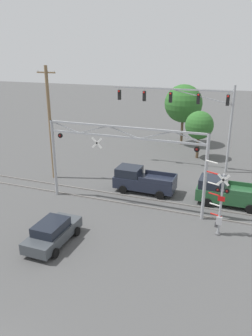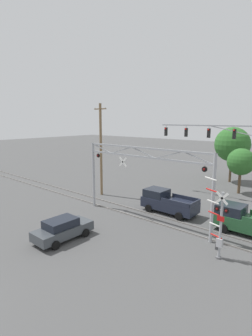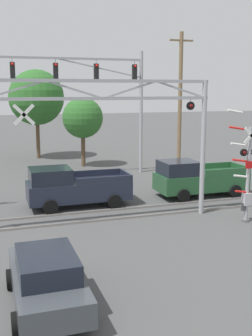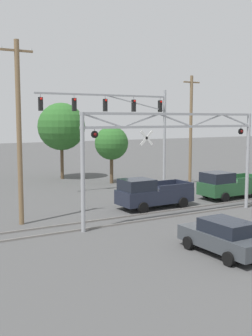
{
  "view_description": "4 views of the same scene",
  "coord_description": "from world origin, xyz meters",
  "px_view_note": "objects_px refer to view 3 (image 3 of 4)",
  "views": [
    {
      "loc": [
        8.36,
        -5.92,
        11.51
      ],
      "look_at": [
        -0.93,
        18.67,
        2.01
      ],
      "focal_mm": 35.0,
      "sensor_mm": 36.0,
      "label": 1
    },
    {
      "loc": [
        12.84,
        -1.31,
        8.55
      ],
      "look_at": [
        -2.13,
        16.03,
        4.3
      ],
      "focal_mm": 28.0,
      "sensor_mm": 36.0,
      "label": 2
    },
    {
      "loc": [
        -3.54,
        -1.82,
        5.92
      ],
      "look_at": [
        1.78,
        14.32,
        2.72
      ],
      "focal_mm": 45.0,
      "sensor_mm": 36.0,
      "label": 3
    },
    {
      "loc": [
        -15.22,
        -4.28,
        5.98
      ],
      "look_at": [
        -2.25,
        17.66,
        3.0
      ],
      "focal_mm": 45.0,
      "sensor_mm": 36.0,
      "label": 4
    }
  ],
  "objects_px": {
    "crossing_gantry": "(75,125)",
    "background_tree_beyond_span": "(83,118)",
    "background_tree_far_left_verge": "(36,98)",
    "utility_pole_right": "(180,100)",
    "crossing_signal_mast": "(246,177)",
    "sedan_waiting": "(47,278)",
    "traffic_signal_span": "(94,86)",
    "pickup_truck_lead": "(73,187)",
    "pickup_truck_following": "(197,178)"
  },
  "relations": [
    {
      "from": "crossing_signal_mast",
      "to": "pickup_truck_following",
      "type": "xyz_separation_m",
      "value": [
        0.16,
        4.93,
        -1.07
      ]
    },
    {
      "from": "pickup_truck_lead",
      "to": "pickup_truck_following",
      "type": "height_order",
      "value": "same"
    },
    {
      "from": "pickup_truck_following",
      "to": "utility_pole_right",
      "type": "bearing_deg",
      "value": 72.05
    },
    {
      "from": "crossing_signal_mast",
      "to": "pickup_truck_lead",
      "type": "distance_m",
      "value": 8.52
    },
    {
      "from": "crossing_signal_mast",
      "to": "background_tree_far_left_verge",
      "type": "relative_size",
      "value": 0.67
    },
    {
      "from": "crossing_signal_mast",
      "to": "background_tree_far_left_verge",
      "type": "distance_m",
      "value": 22.36
    },
    {
      "from": "utility_pole_right",
      "to": "crossing_signal_mast",
      "type": "bearing_deg",
      "value": -101.8
    },
    {
      "from": "background_tree_beyond_span",
      "to": "background_tree_far_left_verge",
      "type": "height_order",
      "value": "background_tree_far_left_verge"
    },
    {
      "from": "crossing_gantry",
      "to": "background_tree_beyond_span",
      "type": "relative_size",
      "value": 2.32
    },
    {
      "from": "utility_pole_right",
      "to": "background_tree_far_left_verge",
      "type": "height_order",
      "value": "utility_pole_right"
    },
    {
      "from": "crossing_signal_mast",
      "to": "utility_pole_right",
      "type": "relative_size",
      "value": 0.51
    },
    {
      "from": "pickup_truck_lead",
      "to": "utility_pole_right",
      "type": "distance_m",
      "value": 12.76
    },
    {
      "from": "crossing_gantry",
      "to": "crossing_signal_mast",
      "type": "relative_size",
      "value": 2.43
    },
    {
      "from": "sedan_waiting",
      "to": "background_tree_beyond_span",
      "type": "relative_size",
      "value": 0.81
    },
    {
      "from": "pickup_truck_lead",
      "to": "sedan_waiting",
      "type": "distance_m",
      "value": 10.08
    },
    {
      "from": "crossing_gantry",
      "to": "background_tree_beyond_span",
      "type": "xyz_separation_m",
      "value": [
        3.43,
        14.19,
        -0.7
      ]
    },
    {
      "from": "pickup_truck_lead",
      "to": "sedan_waiting",
      "type": "bearing_deg",
      "value": -105.39
    },
    {
      "from": "crossing_signal_mast",
      "to": "background_tree_beyond_span",
      "type": "bearing_deg",
      "value": 103.63
    },
    {
      "from": "crossing_signal_mast",
      "to": "background_tree_far_left_verge",
      "type": "height_order",
      "value": "background_tree_far_left_verge"
    },
    {
      "from": "traffic_signal_span",
      "to": "background_tree_far_left_verge",
      "type": "bearing_deg",
      "value": 108.43
    },
    {
      "from": "sedan_waiting",
      "to": "traffic_signal_span",
      "type": "bearing_deg",
      "value": 71.71
    },
    {
      "from": "background_tree_far_left_verge",
      "to": "utility_pole_right",
      "type": "bearing_deg",
      "value": -42.65
    },
    {
      "from": "traffic_signal_span",
      "to": "background_tree_beyond_span",
      "type": "height_order",
      "value": "traffic_signal_span"
    },
    {
      "from": "traffic_signal_span",
      "to": "sedan_waiting",
      "type": "relative_size",
      "value": 2.78
    },
    {
      "from": "traffic_signal_span",
      "to": "pickup_truck_lead",
      "type": "height_order",
      "value": "traffic_signal_span"
    },
    {
      "from": "background_tree_beyond_span",
      "to": "pickup_truck_lead",
      "type": "bearing_deg",
      "value": -105.05
    },
    {
      "from": "sedan_waiting",
      "to": "background_tree_far_left_verge",
      "type": "relative_size",
      "value": 0.57
    },
    {
      "from": "crossing_signal_mast",
      "to": "background_tree_beyond_span",
      "type": "height_order",
      "value": "background_tree_beyond_span"
    },
    {
      "from": "crossing_gantry",
      "to": "crossing_signal_mast",
      "type": "xyz_separation_m",
      "value": [
        7.31,
        -1.79,
        -2.37
      ]
    },
    {
      "from": "crossing_gantry",
      "to": "pickup_truck_lead",
      "type": "relative_size",
      "value": 2.38
    },
    {
      "from": "sedan_waiting",
      "to": "utility_pole_right",
      "type": "bearing_deg",
      "value": 54.89
    },
    {
      "from": "crossing_signal_mast",
      "to": "background_tree_far_left_verge",
      "type": "bearing_deg",
      "value": 107.7
    },
    {
      "from": "sedan_waiting",
      "to": "crossing_gantry",
      "type": "bearing_deg",
      "value": 71.36
    },
    {
      "from": "pickup_truck_following",
      "to": "background_tree_far_left_verge",
      "type": "height_order",
      "value": "background_tree_far_left_verge"
    },
    {
      "from": "crossing_gantry",
      "to": "sedan_waiting",
      "type": "distance_m",
      "value": 7.82
    },
    {
      "from": "traffic_signal_span",
      "to": "background_tree_far_left_verge",
      "type": "distance_m",
      "value": 9.18
    },
    {
      "from": "pickup_truck_lead",
      "to": "pickup_truck_following",
      "type": "distance_m",
      "value": 7.0
    },
    {
      "from": "crossing_gantry",
      "to": "background_tree_far_left_verge",
      "type": "height_order",
      "value": "background_tree_far_left_verge"
    },
    {
      "from": "pickup_truck_following",
      "to": "pickup_truck_lead",
      "type": "bearing_deg",
      "value": 179.76
    },
    {
      "from": "utility_pole_right",
      "to": "background_tree_beyond_span",
      "type": "xyz_separation_m",
      "value": [
        -6.48,
        3.5,
        -1.37
      ]
    },
    {
      "from": "crossing_signal_mast",
      "to": "utility_pole_right",
      "type": "xyz_separation_m",
      "value": [
        2.61,
        12.49,
        3.04
      ]
    },
    {
      "from": "crossing_signal_mast",
      "to": "traffic_signal_span",
      "type": "distance_m",
      "value": 13.61
    },
    {
      "from": "crossing_gantry",
      "to": "utility_pole_right",
      "type": "distance_m",
      "value": 14.6
    },
    {
      "from": "traffic_signal_span",
      "to": "utility_pole_right",
      "type": "xyz_separation_m",
      "value": [
        6.45,
        0.07,
        -0.99
      ]
    },
    {
      "from": "traffic_signal_span",
      "to": "sedan_waiting",
      "type": "height_order",
      "value": "traffic_signal_span"
    },
    {
      "from": "pickup_truck_following",
      "to": "background_tree_beyond_span",
      "type": "distance_m",
      "value": 12.08
    },
    {
      "from": "sedan_waiting",
      "to": "pickup_truck_following",
      "type": "bearing_deg",
      "value": 45.04
    },
    {
      "from": "crossing_gantry",
      "to": "traffic_signal_span",
      "type": "distance_m",
      "value": 11.29
    },
    {
      "from": "background_tree_far_left_verge",
      "to": "sedan_waiting",
      "type": "bearing_deg",
      "value": -96.15
    },
    {
      "from": "traffic_signal_span",
      "to": "pickup_truck_lead",
      "type": "bearing_deg",
      "value": -111.92
    }
  ]
}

